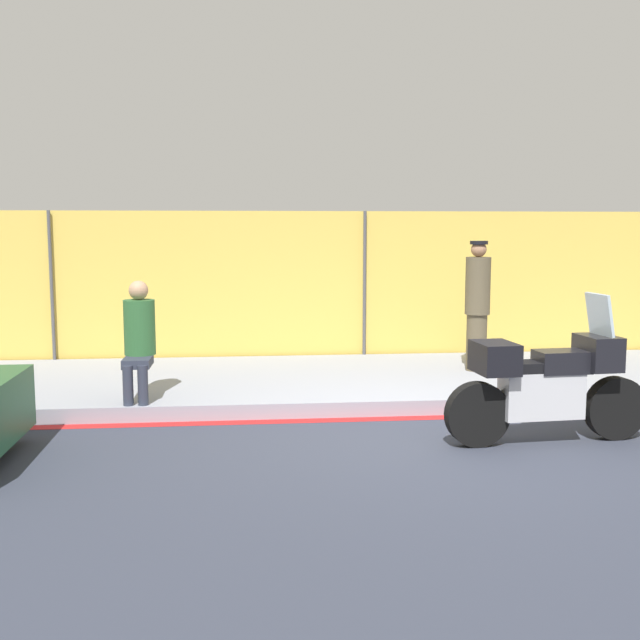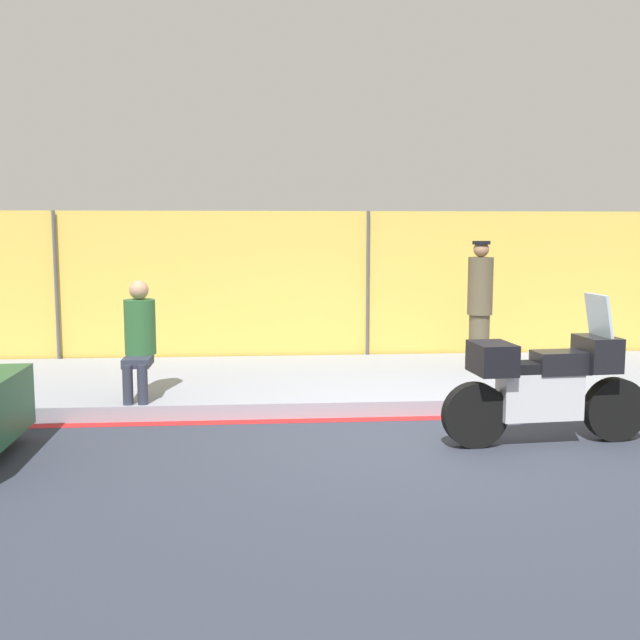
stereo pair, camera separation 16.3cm
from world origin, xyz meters
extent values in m
plane|color=#333847|center=(0.00, 0.00, 0.00)|extent=(120.00, 120.00, 0.00)
cube|color=#8E93A3|center=(0.00, 2.48, 0.09)|extent=(34.73, 3.20, 0.18)
cube|color=red|center=(0.00, 0.78, 0.00)|extent=(34.73, 0.18, 0.01)
cube|color=gold|center=(0.00, 4.17, 1.19)|extent=(33.00, 0.08, 2.39)
cylinder|color=#4C4C51|center=(-4.67, 4.07, 1.19)|extent=(0.05, 0.05, 2.39)
cylinder|color=#4C4C51|center=(0.00, 4.07, 1.19)|extent=(0.05, 0.05, 2.39)
cylinder|color=black|center=(1.88, -0.24, 0.32)|extent=(0.65, 0.19, 0.64)
cylinder|color=black|center=(0.42, -0.35, 0.32)|extent=(0.65, 0.19, 0.64)
cube|color=silver|center=(1.08, -0.30, 0.49)|extent=(0.83, 0.34, 0.47)
cube|color=black|center=(1.28, -0.28, 0.81)|extent=(0.54, 0.35, 0.22)
cube|color=black|center=(0.99, -0.30, 0.77)|extent=(0.62, 0.32, 0.10)
cube|color=black|center=(1.66, -0.25, 0.89)|extent=(0.36, 0.50, 0.34)
cube|color=silver|center=(1.66, -0.25, 1.27)|extent=(0.14, 0.43, 0.42)
cube|color=black|center=(0.58, -0.34, 0.87)|extent=(0.40, 0.53, 0.30)
cylinder|color=brown|center=(1.33, 2.62, 0.57)|extent=(0.28, 0.28, 0.78)
cylinder|color=brown|center=(1.33, 2.62, 1.35)|extent=(0.34, 0.34, 0.78)
sphere|color=#A37556|center=(1.33, 2.62, 1.84)|extent=(0.21, 0.21, 0.21)
cylinder|color=black|center=(1.33, 2.62, 1.93)|extent=(0.24, 0.24, 0.05)
cylinder|color=#2D3342|center=(-3.12, 0.98, 0.40)|extent=(0.11, 0.11, 0.45)
cylinder|color=#2D3342|center=(-2.96, 0.98, 0.40)|extent=(0.11, 0.11, 0.45)
cube|color=#2D3342|center=(-3.04, 1.20, 0.62)|extent=(0.30, 0.45, 0.10)
cylinder|color=#2D6033|center=(-3.04, 1.42, 0.99)|extent=(0.36, 0.36, 0.63)
sphere|color=tan|center=(-3.04, 1.42, 1.42)|extent=(0.22, 0.22, 0.22)
camera|label=1|loc=(-1.81, -7.28, 2.11)|focal=42.00mm
camera|label=2|loc=(-1.65, -7.30, 2.11)|focal=42.00mm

